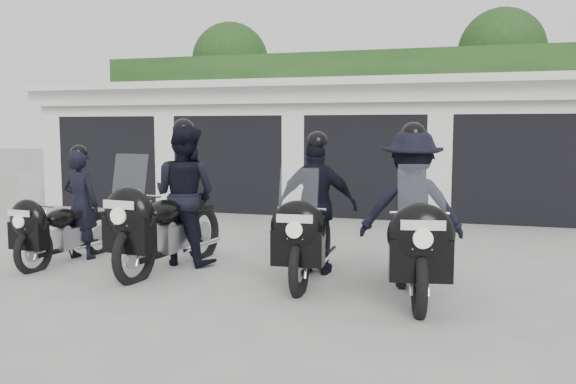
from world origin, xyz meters
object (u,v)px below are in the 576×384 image
(police_bike_a, at_px, (68,215))
(police_bike_d, at_px, (413,218))
(police_bike_b, at_px, (176,203))
(police_bike_c, at_px, (314,214))

(police_bike_a, distance_m, police_bike_d, 4.89)
(police_bike_a, relative_size, police_bike_d, 0.85)
(police_bike_a, xyz_separation_m, police_bike_b, (1.63, 0.18, 0.21))
(police_bike_c, bearing_deg, police_bike_b, 176.50)
(police_bike_c, relative_size, police_bike_d, 0.95)
(police_bike_a, distance_m, police_bike_b, 1.66)
(police_bike_b, bearing_deg, police_bike_a, -166.72)
(police_bike_b, height_order, police_bike_d, police_bike_b)
(police_bike_a, distance_m, police_bike_c, 3.61)
(police_bike_b, distance_m, police_bike_c, 1.97)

